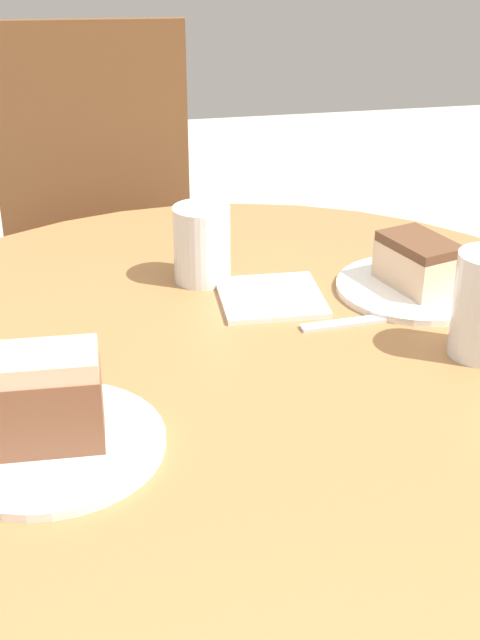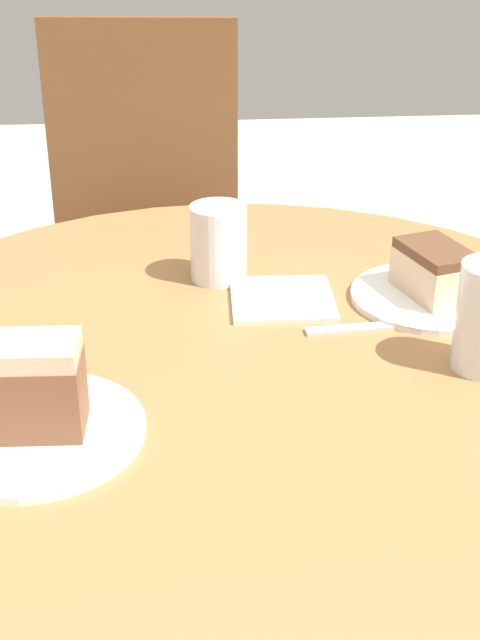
{
  "view_description": "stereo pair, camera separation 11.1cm",
  "coord_description": "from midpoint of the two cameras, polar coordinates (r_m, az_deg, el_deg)",
  "views": [
    {
      "loc": [
        -0.19,
        -0.97,
        1.26
      ],
      "look_at": [
        0.0,
        0.0,
        0.76
      ],
      "focal_mm": 50.0,
      "sensor_mm": 36.0,
      "label": 1
    },
    {
      "loc": [
        -0.09,
        -0.98,
        1.26
      ],
      "look_at": [
        0.0,
        0.0,
        0.76
      ],
      "focal_mm": 50.0,
      "sensor_mm": 36.0,
      "label": 2
    }
  ],
  "objects": [
    {
      "name": "glass_lemonade",
      "position": [
        1.3,
        -4.9,
        4.52
      ],
      "size": [
        0.08,
        0.08,
        0.11
      ],
      "color": "beige",
      "rests_on": "table"
    },
    {
      "name": "plate_far",
      "position": [
        0.97,
        -15.26,
        -7.79
      ],
      "size": [
        0.24,
        0.24,
        0.01
      ],
      "color": "white",
      "rests_on": "table"
    },
    {
      "name": "cake_slice_near",
      "position": [
        1.27,
        8.92,
        3.61
      ],
      "size": [
        0.1,
        0.13,
        0.07
      ],
      "rotation": [
        0.0,
        0.0,
        0.3
      ],
      "color": "beige",
      "rests_on": "plate_near"
    },
    {
      "name": "plate_near",
      "position": [
        1.29,
        8.8,
        1.98
      ],
      "size": [
        0.23,
        0.23,
        0.01
      ],
      "color": "white",
      "rests_on": "table"
    },
    {
      "name": "fork",
      "position": [
        1.19,
        4.96,
        -0.16
      ],
      "size": [
        0.16,
        0.03,
        0.0
      ],
      "rotation": [
        0.0,
        0.0,
        0.07
      ],
      "color": "silver",
      "rests_on": "table"
    },
    {
      "name": "chair",
      "position": [
        2.02,
        -10.85,
        4.35
      ],
      "size": [
        0.51,
        0.5,
        0.98
      ],
      "rotation": [
        0.0,
        0.0,
        -0.11
      ],
      "color": "brown",
      "rests_on": "ground_plane"
    },
    {
      "name": "napkin_stack",
      "position": [
        1.25,
        -0.54,
        1.4
      ],
      "size": [
        0.15,
        0.15,
        0.01
      ],
      "rotation": [
        0.0,
        0.0,
        -0.04
      ],
      "color": "silver",
      "rests_on": "table"
    },
    {
      "name": "table",
      "position": [
        1.23,
        -2.61,
        -9.87
      ],
      "size": [
        1.09,
        1.09,
        0.72
      ],
      "color": "#9E6B3D",
      "rests_on": "ground_plane"
    },
    {
      "name": "cake_slice_far",
      "position": [
        0.94,
        -15.68,
        -4.93
      ],
      "size": [
        0.12,
        0.07,
        0.1
      ],
      "rotation": [
        0.0,
        0.0,
        4.67
      ],
      "color": "brown",
      "rests_on": "plate_far"
    }
  ]
}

